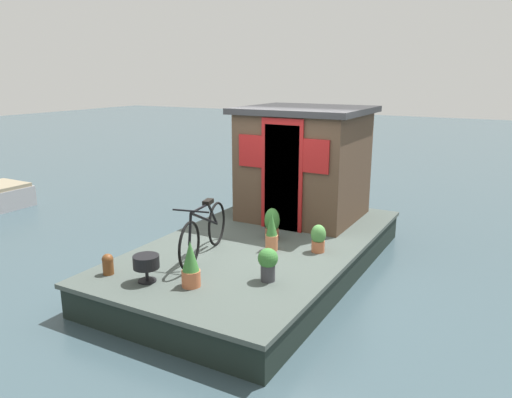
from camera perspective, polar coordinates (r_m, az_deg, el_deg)
ground_plane at (r=7.68m, az=0.73°, el=-8.20°), size 60.00×60.00×0.00m
houseboat_deck at (r=7.59m, az=0.74°, el=-6.53°), size 5.26×2.89×0.48m
houseboat_cabin at (r=8.59m, az=5.58°, el=4.23°), size 1.92×2.08×1.92m
bicycle at (r=6.81m, az=-6.06°, el=-3.74°), size 1.62×0.54×0.78m
potted_plant_ivy at (r=6.04m, az=1.39°, el=-7.37°), size 0.25×0.25×0.42m
potted_plant_lavender at (r=5.92m, az=-7.59°, el=-7.59°), size 0.23×0.23×0.57m
potted_plant_rosemary at (r=7.50m, az=1.87°, el=-2.92°), size 0.23×0.23×0.49m
potted_plant_succulent at (r=7.05m, az=7.24°, el=-4.50°), size 0.21×0.21×0.40m
potted_plant_thyme at (r=7.04m, az=1.82°, el=-3.87°), size 0.18×0.18×0.57m
charcoal_grill at (r=6.15m, az=-12.61°, el=-7.26°), size 0.32×0.32×0.34m
mooring_bollard at (r=6.53m, az=-16.80°, el=-7.17°), size 0.14×0.14×0.27m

